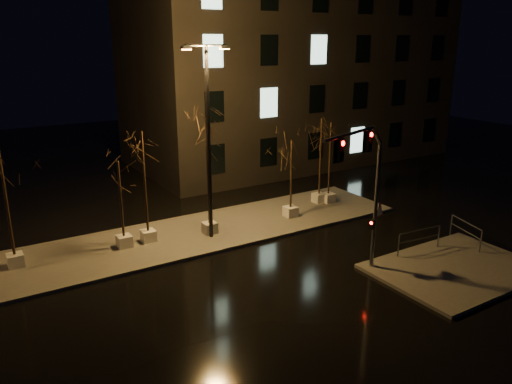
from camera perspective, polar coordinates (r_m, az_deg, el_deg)
ground at (r=20.78m, az=0.98°, el=-10.10°), size 90.00×90.00×0.00m
median at (r=25.55m, az=-6.33°, el=-4.65°), size 22.00×5.00×0.15m
sidewalk_corner at (r=23.25m, az=21.86°, el=-8.13°), size 7.00×5.00×0.15m
building at (r=41.29m, az=3.98°, el=14.30°), size 25.00×12.00×15.00m
tree_0 at (r=22.76m, az=-27.00°, el=1.63°), size 1.80×1.80×5.28m
tree_1 at (r=23.34m, az=-15.36°, el=1.25°), size 1.80×1.80×4.24m
tree_2 at (r=23.49m, az=-12.79°, el=3.94°), size 1.80×1.80×5.50m
tree_3 at (r=24.01m, az=-5.58°, el=5.28°), size 1.80×1.80×5.88m
tree_4 at (r=26.62m, az=4.08°, el=3.91°), size 1.80×1.80×4.33m
tree_5 at (r=29.06m, az=7.46°, el=6.17°), size 1.80×1.80×5.15m
tree_6 at (r=29.22m, az=8.52°, el=5.85°), size 1.80×1.80×4.92m
traffic_signal_mast at (r=20.00m, az=12.52°, el=1.33°), size 4.82×1.68×6.17m
streetlight_main at (r=23.36m, az=-5.46°, el=6.96°), size 2.28×0.38×9.12m
guard_rail_a at (r=24.01m, az=18.18°, el=-4.91°), size 2.48×0.26×1.07m
guard_rail_b at (r=25.72m, az=22.85°, el=-3.97°), size 0.71×2.16×1.07m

